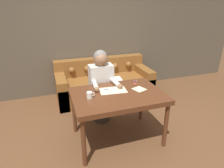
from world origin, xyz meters
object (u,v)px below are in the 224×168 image
dining_table (118,98)px  thread_spool (135,82)px  person (101,86)px  mug (90,95)px  couch (104,83)px  scissors (108,90)px

dining_table → thread_spool: bearing=34.4°
person → mug: 0.68m
couch → thread_spool: size_ratio=45.21×
dining_table → couch: couch is taller
couch → person: bearing=-108.3°
scissors → dining_table: bearing=-57.9°
couch → mug: mug is taller
scissors → thread_spool: bearing=13.6°
mug → person: bearing=60.7°
person → thread_spool: (0.48, -0.29, 0.13)m
couch → thread_spool: (0.16, -1.25, 0.50)m
person → mug: size_ratio=11.27×
couch → thread_spool: 1.36m
mug → thread_spool: mug is taller
couch → mug: size_ratio=18.00×
mug → thread_spool: size_ratio=2.51×
couch → scissors: bearing=-103.5°
dining_table → person: person is taller
couch → dining_table: bearing=-98.7°
scissors → mug: 0.36m
mug → dining_table: bearing=1.7°
couch → scissors: couch is taller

